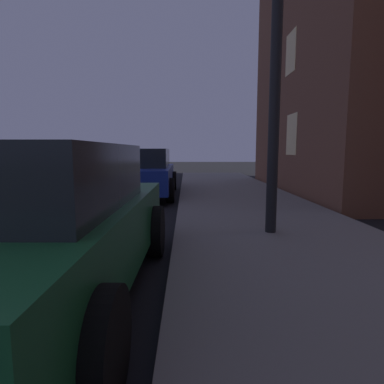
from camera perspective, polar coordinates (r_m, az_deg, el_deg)
car_green at (r=3.21m, az=-25.71°, el=-5.28°), size 2.06×4.06×1.43m
car_blue at (r=9.94m, az=-8.74°, el=3.44°), size 2.03×4.34×1.43m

